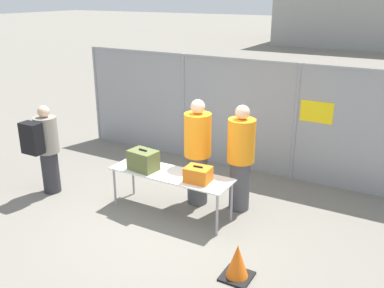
# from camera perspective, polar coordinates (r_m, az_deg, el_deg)

# --- Properties ---
(ground_plane) EXTENTS (120.00, 120.00, 0.00)m
(ground_plane) POSITION_cam_1_polar(r_m,az_deg,el_deg) (7.16, -2.73, -9.70)
(ground_plane) COLOR slate
(fence_section) EXTENTS (7.48, 0.07, 2.28)m
(fence_section) POSITION_cam_1_polar(r_m,az_deg,el_deg) (8.75, 5.95, 4.25)
(fence_section) COLOR gray
(fence_section) RESTS_ON ground_plane
(inspection_table) EXTENTS (2.07, 0.64, 0.72)m
(inspection_table) POSITION_cam_1_polar(r_m,az_deg,el_deg) (6.99, -2.84, -4.34)
(inspection_table) COLOR silver
(inspection_table) RESTS_ON ground_plane
(suitcase_olive) EXTENTS (0.50, 0.37, 0.36)m
(suitcase_olive) POSITION_cam_1_polar(r_m,az_deg,el_deg) (7.08, -6.51, -2.17)
(suitcase_olive) COLOR #566033
(suitcase_olive) RESTS_ON inspection_table
(suitcase_orange) EXTENTS (0.41, 0.33, 0.26)m
(suitcase_orange) POSITION_cam_1_polar(r_m,az_deg,el_deg) (6.63, 0.82, -4.08)
(suitcase_orange) COLOR orange
(suitcase_orange) RESTS_ON inspection_table
(traveler_hooded) EXTENTS (0.41, 0.63, 1.64)m
(traveler_hooded) POSITION_cam_1_polar(r_m,az_deg,el_deg) (8.05, -19.02, -0.32)
(traveler_hooded) COLOR #2D2D33
(traveler_hooded) RESTS_ON ground_plane
(security_worker_near) EXTENTS (0.46, 0.46, 1.86)m
(security_worker_near) POSITION_cam_1_polar(r_m,az_deg,el_deg) (7.23, 0.75, -0.96)
(security_worker_near) COLOR #4C4C51
(security_worker_near) RESTS_ON ground_plane
(security_worker_far) EXTENTS (0.45, 0.45, 1.82)m
(security_worker_far) POSITION_cam_1_polar(r_m,az_deg,el_deg) (7.07, 6.50, -1.74)
(security_worker_far) COLOR #4C4C51
(security_worker_far) RESTS_ON ground_plane
(utility_trailer) EXTENTS (4.10, 2.05, 0.65)m
(utility_trailer) POSITION_cam_1_polar(r_m,az_deg,el_deg) (9.83, 21.31, -0.26)
(utility_trailer) COLOR white
(utility_trailer) RESTS_ON ground_plane
(traffic_cone) EXTENTS (0.39, 0.39, 0.49)m
(traffic_cone) POSITION_cam_1_polar(r_m,az_deg,el_deg) (5.73, 6.07, -15.47)
(traffic_cone) COLOR black
(traffic_cone) RESTS_ON ground_plane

